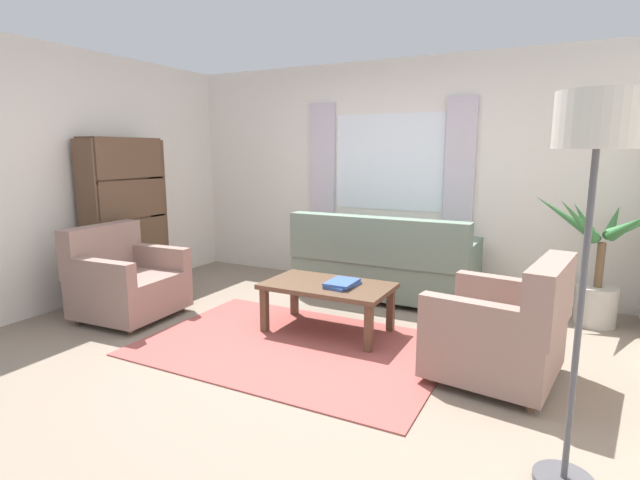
{
  "coord_description": "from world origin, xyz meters",
  "views": [
    {
      "loc": [
        1.93,
        -3.25,
        1.57
      ],
      "look_at": [
        -0.11,
        0.7,
        0.77
      ],
      "focal_mm": 27.42,
      "sensor_mm": 36.0,
      "label": 1
    }
  ],
  "objects_px": {
    "armchair_left": "(125,281)",
    "armchair_right": "(504,331)",
    "book_stack_on_table": "(342,284)",
    "potted_plant": "(599,269)",
    "coffee_table": "(328,290)",
    "bookshelf": "(129,215)",
    "couch": "(383,265)",
    "standing_lamp": "(596,157)"
  },
  "relations": [
    {
      "from": "standing_lamp",
      "to": "armchair_left",
      "type": "bearing_deg",
      "value": 168.91
    },
    {
      "from": "couch",
      "to": "book_stack_on_table",
      "type": "relative_size",
      "value": 5.51
    },
    {
      "from": "book_stack_on_table",
      "to": "potted_plant",
      "type": "height_order",
      "value": "potted_plant"
    },
    {
      "from": "couch",
      "to": "potted_plant",
      "type": "xyz_separation_m",
      "value": [
        2.02,
        0.12,
        0.16
      ]
    },
    {
      "from": "coffee_table",
      "to": "armchair_right",
      "type": "bearing_deg",
      "value": -9.78
    },
    {
      "from": "armchair_right",
      "to": "bookshelf",
      "type": "xyz_separation_m",
      "value": [
        -3.94,
        0.31,
        0.54
      ]
    },
    {
      "from": "armchair_right",
      "to": "book_stack_on_table",
      "type": "relative_size",
      "value": 2.73
    },
    {
      "from": "couch",
      "to": "standing_lamp",
      "type": "relative_size",
      "value": 1.04
    },
    {
      "from": "coffee_table",
      "to": "bookshelf",
      "type": "relative_size",
      "value": 0.64
    },
    {
      "from": "book_stack_on_table",
      "to": "bookshelf",
      "type": "height_order",
      "value": "bookshelf"
    },
    {
      "from": "bookshelf",
      "to": "book_stack_on_table",
      "type": "bearing_deg",
      "value": 88.42
    },
    {
      "from": "coffee_table",
      "to": "potted_plant",
      "type": "relative_size",
      "value": 0.88
    },
    {
      "from": "couch",
      "to": "coffee_table",
      "type": "xyz_separation_m",
      "value": [
        -0.08,
        -1.17,
        0.01
      ]
    },
    {
      "from": "book_stack_on_table",
      "to": "potted_plant",
      "type": "xyz_separation_m",
      "value": [
        1.95,
        1.31,
        0.06
      ]
    },
    {
      "from": "book_stack_on_table",
      "to": "bookshelf",
      "type": "relative_size",
      "value": 0.2
    },
    {
      "from": "potted_plant",
      "to": "coffee_table",
      "type": "bearing_deg",
      "value": -148.4
    },
    {
      "from": "armchair_left",
      "to": "standing_lamp",
      "type": "bearing_deg",
      "value": -104.14
    },
    {
      "from": "armchair_left",
      "to": "armchair_right",
      "type": "distance_m",
      "value": 3.41
    },
    {
      "from": "armchair_left",
      "to": "coffee_table",
      "type": "xyz_separation_m",
      "value": [
        1.91,
        0.52,
        0.03
      ]
    },
    {
      "from": "bookshelf",
      "to": "standing_lamp",
      "type": "height_order",
      "value": "standing_lamp"
    },
    {
      "from": "armchair_left",
      "to": "bookshelf",
      "type": "xyz_separation_m",
      "value": [
        -0.54,
        0.58,
        0.54
      ]
    },
    {
      "from": "book_stack_on_table",
      "to": "coffee_table",
      "type": "bearing_deg",
      "value": 173.17
    },
    {
      "from": "potted_plant",
      "to": "bookshelf",
      "type": "xyz_separation_m",
      "value": [
        -4.55,
        -1.24,
        0.36
      ]
    },
    {
      "from": "coffee_table",
      "to": "potted_plant",
      "type": "xyz_separation_m",
      "value": [
        2.1,
        1.29,
        0.15
      ]
    },
    {
      "from": "armchair_left",
      "to": "potted_plant",
      "type": "distance_m",
      "value": 4.4
    },
    {
      "from": "bookshelf",
      "to": "standing_lamp",
      "type": "bearing_deg",
      "value": 73.06
    },
    {
      "from": "armchair_left",
      "to": "book_stack_on_table",
      "type": "height_order",
      "value": "armchair_left"
    },
    {
      "from": "armchair_left",
      "to": "coffee_table",
      "type": "bearing_deg",
      "value": -77.66
    },
    {
      "from": "armchair_left",
      "to": "armchair_right",
      "type": "xyz_separation_m",
      "value": [
        3.4,
        0.27,
        0.0
      ]
    },
    {
      "from": "armchair_left",
      "to": "potted_plant",
      "type": "relative_size",
      "value": 0.7
    },
    {
      "from": "armchair_left",
      "to": "potted_plant",
      "type": "bearing_deg",
      "value": -68.66
    },
    {
      "from": "couch",
      "to": "armchair_right",
      "type": "height_order",
      "value": "couch"
    },
    {
      "from": "coffee_table",
      "to": "standing_lamp",
      "type": "bearing_deg",
      "value": -33.76
    },
    {
      "from": "armchair_left",
      "to": "armchair_right",
      "type": "relative_size",
      "value": 0.94
    },
    {
      "from": "coffee_table",
      "to": "book_stack_on_table",
      "type": "bearing_deg",
      "value": -6.83
    },
    {
      "from": "armchair_right",
      "to": "coffee_table",
      "type": "bearing_deg",
      "value": -92.29
    },
    {
      "from": "potted_plant",
      "to": "standing_lamp",
      "type": "relative_size",
      "value": 0.69
    },
    {
      "from": "potted_plant",
      "to": "standing_lamp",
      "type": "height_order",
      "value": "standing_lamp"
    },
    {
      "from": "potted_plant",
      "to": "bookshelf",
      "type": "bearing_deg",
      "value": -164.78
    },
    {
      "from": "couch",
      "to": "coffee_table",
      "type": "bearing_deg",
      "value": 86.0
    },
    {
      "from": "armchair_left",
      "to": "coffee_table",
      "type": "relative_size",
      "value": 0.8
    },
    {
      "from": "book_stack_on_table",
      "to": "potted_plant",
      "type": "relative_size",
      "value": 0.27
    }
  ]
}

